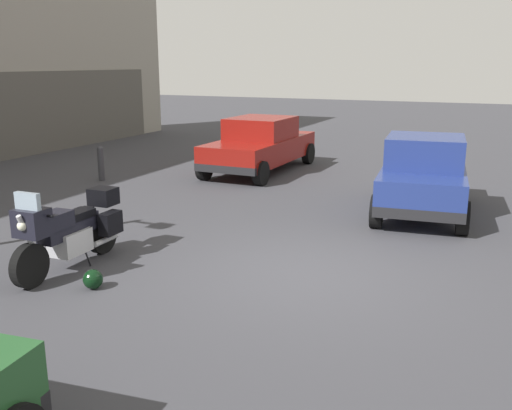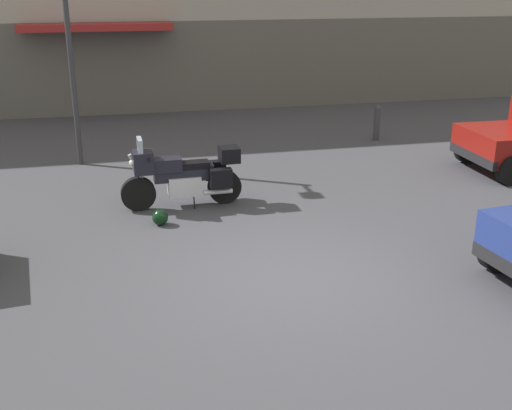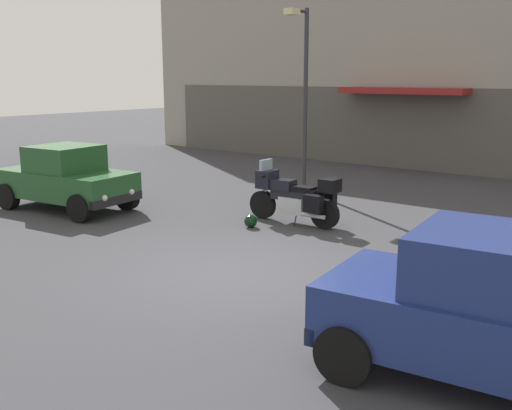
% 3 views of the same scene
% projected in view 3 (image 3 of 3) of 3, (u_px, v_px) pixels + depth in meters
% --- Properties ---
extents(ground_plane, '(80.00, 80.00, 0.00)m').
position_uv_depth(ground_plane, '(237.00, 274.00, 9.64)').
color(ground_plane, '#38383D').
extents(building_facade_rear, '(29.60, 3.40, 10.25)m').
position_uv_depth(building_facade_rear, '(505.00, 16.00, 18.95)').
color(building_facade_rear, gray).
rests_on(building_facade_rear, ground).
extents(motorcycle, '(2.26, 0.77, 1.36)m').
position_uv_depth(motorcycle, '(295.00, 196.00, 12.82)').
color(motorcycle, black).
rests_on(motorcycle, ground).
extents(helmet, '(0.28, 0.28, 0.28)m').
position_uv_depth(helmet, '(251.00, 221.00, 12.58)').
color(helmet, black).
rests_on(helmet, ground).
extents(car_hatchback_near, '(4.00, 2.16, 1.64)m').
position_uv_depth(car_hatchback_near, '(506.00, 314.00, 5.98)').
color(car_hatchback_near, navy).
rests_on(car_hatchback_near, ground).
extents(car_compact_side, '(3.60, 2.06, 1.56)m').
position_uv_depth(car_compact_side, '(66.00, 178.00, 14.16)').
color(car_compact_side, '#235128').
rests_on(car_compact_side, ground).
extents(streetlamp_curbside, '(0.28, 0.94, 4.96)m').
position_uv_depth(streetlamp_curbside, '(303.00, 83.00, 16.01)').
color(streetlamp_curbside, '#2D2D33').
rests_on(streetlamp_curbside, ground).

